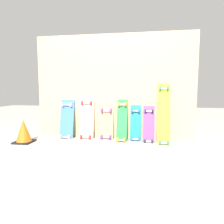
{
  "coord_description": "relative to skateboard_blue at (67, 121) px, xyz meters",
  "views": [
    {
      "loc": [
        0.5,
        -3.18,
        0.8
      ],
      "look_at": [
        0.0,
        -0.07,
        0.45
      ],
      "focal_mm": 32.51,
      "sensor_mm": 36.0,
      "label": 1
    }
  ],
  "objects": [
    {
      "name": "skateboard_purple",
      "position": [
        1.33,
        -0.02,
        -0.05
      ],
      "size": [
        0.17,
        0.24,
        0.62
      ],
      "color": "#6B338C",
      "rests_on": "ground"
    },
    {
      "name": "ground_plane",
      "position": [
        0.76,
        0.04,
        -0.28
      ],
      "size": [
        12.0,
        12.0,
        0.0
      ],
      "primitive_type": "plane",
      "color": "#B2AAA0"
    },
    {
      "name": "skateboard_teal",
      "position": [
        1.13,
        0.02,
        -0.04
      ],
      "size": [
        0.17,
        0.17,
        0.61
      ],
      "color": "#197A7F",
      "rests_on": "ground"
    },
    {
      "name": "plywood_wall_panel",
      "position": [
        0.76,
        0.11,
        0.55
      ],
      "size": [
        2.56,
        0.04,
        1.67
      ],
      "primitive_type": "cube",
      "color": "tan",
      "rests_on": "ground"
    },
    {
      "name": "skateboard_yellow",
      "position": [
        1.55,
        -0.06,
        0.13
      ],
      "size": [
        0.18,
        0.33,
        0.96
      ],
      "color": "gold",
      "rests_on": "ground"
    },
    {
      "name": "skateboard_natural",
      "position": [
        0.66,
        0.04,
        -0.04
      ],
      "size": [
        0.23,
        0.14,
        0.6
      ],
      "color": "tan",
      "rests_on": "ground"
    },
    {
      "name": "skateboard_blue",
      "position": [
        0.0,
        0.0,
        0.0
      ],
      "size": [
        0.23,
        0.22,
        0.69
      ],
      "color": "#386BAD",
      "rests_on": "ground"
    },
    {
      "name": "skateboard_green",
      "position": [
        0.92,
        -0.03,
        0.0
      ],
      "size": [
        0.16,
        0.27,
        0.71
      ],
      "color": "#1E7238",
      "rests_on": "ground"
    },
    {
      "name": "traffic_cone",
      "position": [
        -0.52,
        -0.4,
        -0.11
      ],
      "size": [
        0.26,
        0.26,
        0.35
      ],
      "color": "black",
      "rests_on": "ground"
    },
    {
      "name": "skateboard_white",
      "position": [
        0.33,
        0.02,
        0.02
      ],
      "size": [
        0.23,
        0.18,
        0.72
      ],
      "color": "silver",
      "rests_on": "ground"
    }
  ]
}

